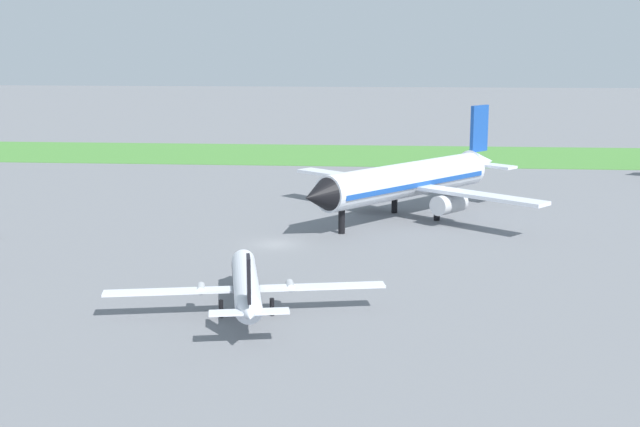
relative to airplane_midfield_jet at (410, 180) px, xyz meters
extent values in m
plane|color=slate|center=(-13.07, -13.85, -4.26)|extent=(600.00, 600.00, 0.00)
cube|color=#478438|center=(-13.07, 53.59, -4.22)|extent=(360.00, 28.00, 0.08)
cylinder|color=silver|center=(-0.42, -0.51, 0.09)|extent=(18.82, 21.83, 3.83)
cone|color=black|center=(-9.22, -11.29, 0.09)|extent=(5.11, 5.07, 3.75)
cone|color=silver|center=(8.83, 10.81, 0.57)|extent=(5.75, 5.95, 3.45)
cube|color=#19479E|center=(-0.42, -0.51, -0.20)|extent=(18.00, 20.80, 0.54)
cube|color=silver|center=(6.49, -5.26, -0.58)|extent=(14.48, 12.46, 0.38)
cube|color=silver|center=(-6.45, 5.31, -0.58)|extent=(14.48, 12.46, 0.38)
cylinder|color=#B7BABF|center=(4.16, -3.35, -1.95)|extent=(4.27, 4.57, 2.11)
cylinder|color=#B7BABF|center=(-4.12, 3.41, -1.95)|extent=(4.27, 4.57, 2.11)
cube|color=#19479E|center=(8.39, 10.27, 4.79)|extent=(2.34, 2.72, 5.57)
cube|color=silver|center=(10.28, 8.73, 0.47)|extent=(5.10, 4.70, 0.31)
cube|color=silver|center=(6.50, 11.82, 0.47)|extent=(5.10, 4.70, 0.31)
cylinder|color=black|center=(-7.02, -8.60, -3.04)|extent=(0.69, 0.69, 2.44)
cylinder|color=black|center=(3.01, -1.06, -3.04)|extent=(0.69, 0.69, 2.44)
cylinder|color=black|center=(-1.64, 2.74, -3.04)|extent=(0.69, 0.69, 2.44)
cylinder|color=silver|center=(-12.29, -35.32, -2.06)|extent=(4.44, 13.29, 1.83)
cone|color=black|center=(-13.76, -28.14, -2.06)|extent=(2.13, 2.15, 1.80)
cone|color=silver|center=(-10.75, -42.86, -1.84)|extent=(2.13, 2.84, 1.65)
cube|color=black|center=(-12.29, -35.32, -2.20)|extent=(4.33, 12.58, 0.26)
cube|color=silver|center=(-17.15, -36.69, -2.39)|extent=(10.13, 3.28, 0.18)
cube|color=silver|center=(-7.28, -34.67, -2.39)|extent=(10.13, 3.28, 0.18)
cylinder|color=#B7BABF|center=(-15.48, -35.82, -2.39)|extent=(0.87, 1.55, 0.59)
cylinder|color=#B7BABF|center=(-9.16, -34.53, -2.39)|extent=(0.87, 1.55, 0.59)
cube|color=black|center=(-10.82, -42.50, 0.32)|extent=(0.55, 1.66, 2.93)
cube|color=silver|center=(-12.08, -42.76, -1.88)|extent=(2.73, 1.59, 0.15)
cube|color=silver|center=(-9.57, -42.24, -1.88)|extent=(2.73, 1.59, 0.15)
cylinder|color=black|center=(-13.39, -29.93, -3.62)|extent=(0.33, 0.33, 1.28)
cylinder|color=black|center=(-13.89, -36.58, -3.62)|extent=(0.33, 0.33, 1.28)
cylinder|color=black|center=(-10.33, -35.85, -3.62)|extent=(0.33, 0.33, 1.28)
camera|label=1|loc=(-1.81, -94.08, 14.97)|focal=48.07mm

